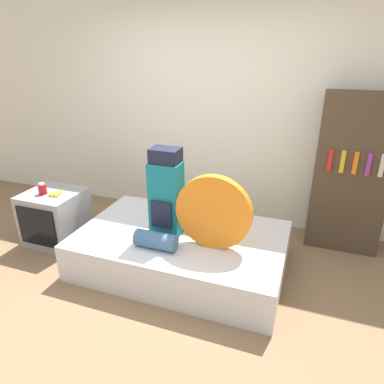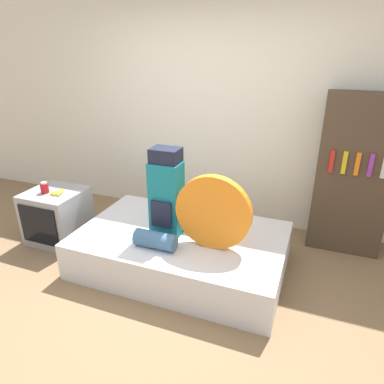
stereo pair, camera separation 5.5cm
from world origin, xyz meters
TOP-DOWN VIEW (x-y plane):
  - ground_plane at (0.00, 0.00)m, footprint 16.00×16.00m
  - wall_back at (0.00, 1.86)m, footprint 8.00×0.05m
  - bed at (0.10, 0.62)m, footprint 1.98×1.24m
  - backpack at (-0.03, 0.58)m, footprint 0.29×0.24m
  - tent_bag at (0.45, 0.50)m, footprint 0.68×0.08m
  - sleeping_roll at (-0.02, 0.30)m, footprint 0.38×0.15m
  - television at (-1.40, 0.60)m, footprint 0.59×0.57m
  - canister at (-1.46, 0.55)m, footprint 0.08×0.08m
  - banana_bunch at (-1.31, 0.58)m, footprint 0.13×0.17m
  - bookshelf at (1.60, 1.61)m, footprint 0.72×0.36m

SIDE VIEW (x-z plane):
  - ground_plane at x=0.00m, z-range 0.00..0.00m
  - bed at x=0.10m, z-range 0.00..0.38m
  - television at x=-1.40m, z-range 0.00..0.59m
  - sleeping_roll at x=-0.02m, z-range 0.38..0.53m
  - banana_bunch at x=-1.31m, z-range 0.59..0.62m
  - canister at x=-1.46m, z-range 0.59..0.71m
  - tent_bag at x=0.45m, z-range 0.38..1.06m
  - backpack at x=-0.03m, z-range 0.36..1.20m
  - bookshelf at x=1.60m, z-range 0.00..1.65m
  - wall_back at x=0.00m, z-range 0.00..2.60m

